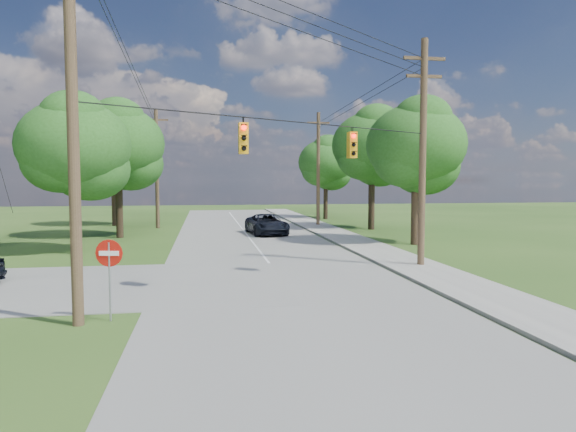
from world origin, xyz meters
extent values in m
plane|color=#2B4C19|center=(0.00, 0.00, 0.00)|extent=(140.00, 140.00, 0.00)
cube|color=gray|center=(2.00, 5.00, 0.01)|extent=(10.00, 100.00, 0.03)
cube|color=#ABA9A0|center=(8.70, 5.00, 0.06)|extent=(2.60, 100.00, 0.12)
cylinder|color=brown|center=(-4.60, 0.40, 6.00)|extent=(0.32, 0.32, 12.00)
cylinder|color=brown|center=(8.90, 8.00, 5.25)|extent=(0.32, 0.32, 10.50)
cube|color=brown|center=(8.90, 8.00, 9.60)|extent=(2.00, 0.12, 0.14)
cube|color=brown|center=(8.90, 8.00, 8.80)|extent=(1.70, 0.12, 0.14)
cylinder|color=brown|center=(8.90, 30.00, 5.00)|extent=(0.32, 0.32, 10.00)
cube|color=brown|center=(8.90, 30.00, 9.10)|extent=(2.00, 0.12, 0.14)
cylinder|color=brown|center=(-5.00, 30.00, 5.00)|extent=(0.32, 0.32, 10.00)
cube|color=brown|center=(-5.00, 30.00, 9.10)|extent=(2.00, 0.12, 0.14)
cylinder|color=black|center=(2.15, 4.20, 10.35)|extent=(13.52, 7.63, 1.53)
cylinder|color=black|center=(2.15, 4.20, 9.95)|extent=(13.52, 7.63, 1.53)
cylinder|color=black|center=(2.15, 4.20, 9.55)|extent=(13.52, 7.63, 1.53)
cylinder|color=black|center=(8.90, 19.00, 9.35)|extent=(0.03, 22.00, 0.53)
cylinder|color=black|center=(-4.80, 15.20, 10.10)|extent=(0.43, 29.60, 2.03)
cylinder|color=black|center=(8.90, 19.00, 8.95)|extent=(0.03, 22.00, 0.53)
cylinder|color=black|center=(-4.80, 15.20, 9.70)|extent=(0.43, 29.60, 2.03)
cylinder|color=black|center=(2.15, 4.20, 6.20)|extent=(13.52, 7.63, 0.04)
cube|color=#ECA00D|center=(0.26, 3.02, 5.48)|extent=(0.32, 0.22, 1.05)
sphere|color=#FF0C05|center=(0.26, 2.88, 5.83)|extent=(0.17, 0.17, 0.17)
cube|color=#ECA00D|center=(0.26, 3.26, 5.48)|extent=(0.32, 0.22, 1.05)
sphere|color=#FF0C05|center=(0.26, 3.40, 5.83)|extent=(0.17, 0.17, 0.17)
cube|color=#ECA00D|center=(4.85, 5.60, 5.48)|extent=(0.32, 0.22, 1.05)
sphere|color=#FF0C05|center=(4.85, 5.46, 5.83)|extent=(0.17, 0.17, 0.17)
cube|color=#ECA00D|center=(4.85, 5.84, 5.48)|extent=(0.32, 0.22, 1.05)
sphere|color=#FF0C05|center=(4.85, 5.98, 5.83)|extent=(0.17, 0.17, 0.17)
cylinder|color=#3C2B1E|center=(-8.00, 15.00, 1.57)|extent=(0.45, 0.45, 3.15)
ellipsoid|color=#204E17|center=(-8.00, 15.00, 5.94)|extent=(6.00, 6.00, 4.92)
cylinder|color=#3C2B1E|center=(-7.00, 23.00, 1.75)|extent=(0.50, 0.50, 3.50)
ellipsoid|color=#204E17|center=(-7.00, 23.00, 6.60)|extent=(6.40, 6.40, 5.25)
cylinder|color=#3C2B1E|center=(-9.00, 33.00, 1.66)|extent=(0.48, 0.47, 3.32)
ellipsoid|color=#204E17|center=(-9.00, 33.00, 6.27)|extent=(6.00, 6.00, 4.92)
cylinder|color=#3C2B1E|center=(12.00, 16.00, 1.66)|extent=(0.48, 0.48, 3.32)
ellipsoid|color=#204E17|center=(12.00, 16.00, 6.27)|extent=(6.20, 6.20, 5.08)
cylinder|color=#3C2B1E|center=(12.50, 26.00, 1.84)|extent=(0.52, 0.52, 3.67)
ellipsoid|color=#204E17|center=(12.50, 26.00, 6.93)|extent=(6.60, 6.60, 5.41)
cylinder|color=#3C2B1E|center=(11.50, 38.00, 1.57)|extent=(0.45, 0.45, 3.15)
ellipsoid|color=#204E17|center=(11.50, 38.00, 5.94)|extent=(5.80, 5.80, 4.76)
imported|color=black|center=(3.50, 23.37, 0.78)|extent=(3.06, 5.64, 1.50)
cylinder|color=gray|center=(-3.78, 0.69, 1.14)|extent=(0.06, 0.06, 2.29)
cylinder|color=#A5130B|center=(-3.78, 0.69, 1.98)|extent=(0.78, 0.19, 0.79)
cube|color=white|center=(-3.78, 0.66, 1.98)|extent=(0.57, 0.15, 0.14)
camera|label=1|loc=(-1.07, -14.49, 4.06)|focal=32.00mm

